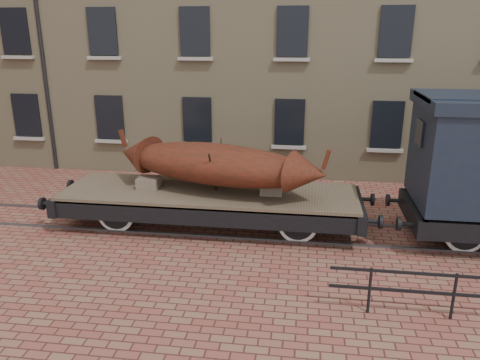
# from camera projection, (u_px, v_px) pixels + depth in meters

# --- Properties ---
(ground) EXTENTS (90.00, 90.00, 0.00)m
(ground) POSITION_uv_depth(u_px,v_px,m) (245.00, 228.00, 13.46)
(ground) COLOR brown
(rail_track) EXTENTS (30.00, 1.52, 0.06)m
(rail_track) POSITION_uv_depth(u_px,v_px,m) (245.00, 228.00, 13.45)
(rail_track) COLOR #59595E
(rail_track) RESTS_ON ground
(flatcar_wagon) EXTENTS (9.38, 2.54, 1.42)m
(flatcar_wagon) POSITION_uv_depth(u_px,v_px,m) (209.00, 198.00, 13.33)
(flatcar_wagon) COLOR brown
(flatcar_wagon) RESTS_ON ground
(iron_boat) EXTENTS (6.32, 3.10, 1.53)m
(iron_boat) POSITION_uv_depth(u_px,v_px,m) (216.00, 164.00, 12.99)
(iron_boat) COLOR maroon
(iron_boat) RESTS_ON flatcar_wagon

